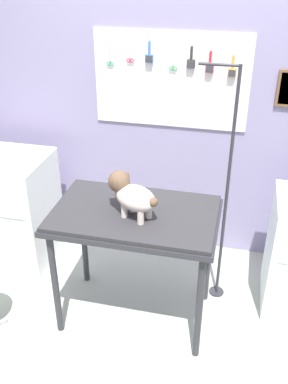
# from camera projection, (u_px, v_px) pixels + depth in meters

# --- Properties ---
(ground) EXTENTS (4.40, 4.00, 0.04)m
(ground) POSITION_uv_depth(u_px,v_px,m) (135.00, 352.00, 2.87)
(ground) COLOR #A8AF9E
(rear_wall_panel) EXTENTS (4.00, 0.11, 2.30)m
(rear_wall_panel) POSITION_uv_depth(u_px,v_px,m) (175.00, 115.00, 3.37)
(rear_wall_panel) COLOR #8D83AA
(rear_wall_panel) RESTS_ON ground
(grooming_table) EXTENTS (1.05, 0.65, 0.86)m
(grooming_table) POSITION_uv_depth(u_px,v_px,m) (135.00, 223.00, 2.77)
(grooming_table) COLOR #2D2D33
(grooming_table) RESTS_ON ground
(grooming_arm) EXTENTS (0.30, 0.11, 1.71)m
(grooming_arm) POSITION_uv_depth(u_px,v_px,m) (225.00, 202.00, 2.94)
(grooming_arm) COLOR #2D2D33
(grooming_arm) RESTS_ON ground
(dog) EXTENTS (0.36, 0.26, 0.27)m
(dog) POSITION_uv_depth(u_px,v_px,m) (131.00, 194.00, 2.62)
(dog) COLOR beige
(dog) RESTS_ON grooming_table
(counter_left) EXTENTS (0.80, 0.58, 0.89)m
(counter_left) POSITION_uv_depth(u_px,v_px,m) (3.00, 207.00, 3.55)
(counter_left) COLOR white
(counter_left) RESTS_ON ground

